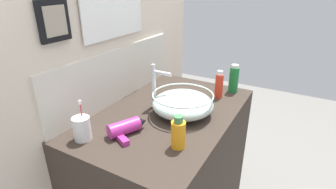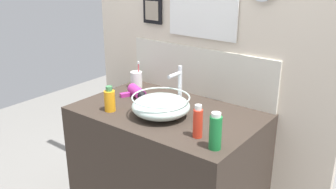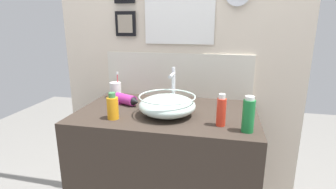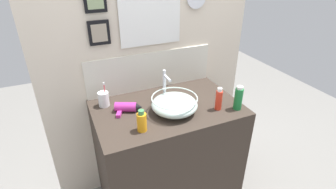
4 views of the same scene
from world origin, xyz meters
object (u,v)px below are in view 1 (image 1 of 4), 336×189
at_px(hair_drier, 127,127).
at_px(toothbrush_cup, 82,128).
at_px(faucet, 156,83).
at_px(soap_dispenser, 178,134).
at_px(lotion_bottle, 234,79).
at_px(shampoo_bottle, 219,85).
at_px(glass_bowl_sink, 183,104).

distance_m(hair_drier, toothbrush_cup, 0.20).
bearing_deg(hair_drier, faucet, 5.34).
height_order(toothbrush_cup, soap_dispenser, toothbrush_cup).
distance_m(toothbrush_cup, soap_dispenser, 0.43).
height_order(hair_drier, toothbrush_cup, toothbrush_cup).
xyz_separation_m(lotion_bottle, shampoo_bottle, (-0.13, 0.05, -0.01)).
bearing_deg(faucet, glass_bowl_sink, -90.00).
relative_size(toothbrush_cup, shampoo_bottle, 1.09).
bearing_deg(hair_drier, toothbrush_cup, 133.00).
height_order(hair_drier, shampoo_bottle, shampoo_bottle).
bearing_deg(hair_drier, glass_bowl_sink, -24.62).
xyz_separation_m(toothbrush_cup, soap_dispenser, (0.16, -0.40, 0.01)).
distance_m(glass_bowl_sink, lotion_bottle, 0.45).
distance_m(toothbrush_cup, shampoo_bottle, 0.82).
relative_size(lotion_bottle, soap_dispenser, 1.20).
bearing_deg(toothbrush_cup, soap_dispenser, -68.64).
bearing_deg(hair_drier, soap_dispenser, -85.19).
bearing_deg(shampoo_bottle, lotion_bottle, -21.76).
height_order(hair_drier, soap_dispenser, soap_dispenser).
relative_size(hair_drier, soap_dispenser, 1.39).
height_order(lotion_bottle, soap_dispenser, lotion_bottle).
relative_size(glass_bowl_sink, lotion_bottle, 1.81).
relative_size(toothbrush_cup, lotion_bottle, 1.03).
bearing_deg(glass_bowl_sink, lotion_bottle, -18.47).
distance_m(soap_dispenser, shampoo_bottle, 0.58).
relative_size(hair_drier, toothbrush_cup, 1.13).
distance_m(hair_drier, soap_dispenser, 0.26).
relative_size(glass_bowl_sink, faucet, 1.30).
xyz_separation_m(glass_bowl_sink, lotion_bottle, (0.43, -0.14, 0.02)).
distance_m(faucet, hair_drier, 0.32).
xyz_separation_m(faucet, toothbrush_cup, (-0.43, 0.12, -0.09)).
bearing_deg(shampoo_bottle, toothbrush_cup, 153.06).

